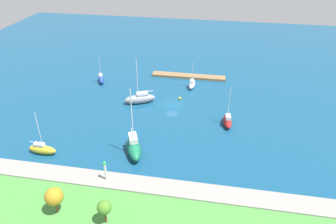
# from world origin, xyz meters

# --- Properties ---
(water) EXTENTS (160.00, 160.00, 0.00)m
(water) POSITION_xyz_m (0.00, 0.00, 0.00)
(water) COLOR navy
(water) RESTS_ON ground
(pier_dock) EXTENTS (20.82, 2.69, 0.66)m
(pier_dock) POSITION_xyz_m (-1.93, -16.77, 0.33)
(pier_dock) COLOR olive
(pier_dock) RESTS_ON ground
(breakwater) EXTENTS (70.89, 3.80, 1.46)m
(breakwater) POSITION_xyz_m (0.00, 29.12, 0.73)
(breakwater) COLOR gray
(breakwater) RESTS_ON ground
(shoreline_park) EXTENTS (60.45, 12.88, 1.20)m
(shoreline_park) POSITION_xyz_m (0.00, 36.46, 0.60)
(shoreline_park) COLOR #478C3D
(shoreline_park) RESTS_ON ground
(harbor_beacon) EXTENTS (0.56, 0.56, 3.73)m
(harbor_beacon) POSITION_xyz_m (6.27, 29.12, 3.61)
(harbor_beacon) COLOR silver
(harbor_beacon) RESTS_ON breakwater
(park_tree_midwest) EXTENTS (2.70, 2.70, 4.43)m
(park_tree_midwest) POSITION_xyz_m (11.17, 36.78, 4.25)
(park_tree_midwest) COLOR brown
(park_tree_midwest) RESTS_ON shoreline_park
(park_tree_east) EXTENTS (2.06, 2.06, 3.99)m
(park_tree_east) POSITION_xyz_m (3.41, 37.34, 4.10)
(park_tree_east) COLOR brown
(park_tree_east) RESTS_ON shoreline_park
(sailboat_gray_lone_north) EXTENTS (7.84, 5.15, 11.57)m
(sailboat_gray_lone_north) POSITION_xyz_m (7.96, 0.32, 1.23)
(sailboat_gray_lone_north) COLOR gray
(sailboat_gray_lone_north) RESTS_ON water
(sailboat_green_by_breakwater) EXTENTS (5.24, 8.07, 13.99)m
(sailboat_green_by_breakwater) POSITION_xyz_m (4.12, 19.81, 1.53)
(sailboat_green_by_breakwater) COLOR #19724C
(sailboat_green_by_breakwater) RESTS_ON water
(sailboat_white_far_south) EXTENTS (1.77, 4.80, 7.20)m
(sailboat_white_far_south) POSITION_xyz_m (-3.62, -10.39, 1.02)
(sailboat_white_far_south) COLOR white
(sailboat_white_far_south) RESTS_ON water
(sailboat_yellow_lone_south) EXTENTS (5.51, 1.70, 9.21)m
(sailboat_yellow_lone_south) POSITION_xyz_m (21.30, 22.95, 1.04)
(sailboat_yellow_lone_south) COLOR yellow
(sailboat_yellow_lone_south) RESTS_ON water
(sailboat_red_near_pier) EXTENTS (2.37, 5.48, 8.95)m
(sailboat_red_near_pier) POSITION_xyz_m (-13.26, 6.55, 1.08)
(sailboat_red_near_pier) COLOR red
(sailboat_red_near_pier) RESTS_ON water
(sailboat_blue_outer_mooring) EXTENTS (3.25, 4.92, 8.14)m
(sailboat_blue_outer_mooring) POSITION_xyz_m (21.48, -9.35, 0.97)
(sailboat_blue_outer_mooring) COLOR #2347B2
(sailboat_blue_outer_mooring) RESTS_ON water
(mooring_buoy_yellow) EXTENTS (0.69, 0.69, 0.69)m
(mooring_buoy_yellow) POSITION_xyz_m (-1.39, -3.17, 0.35)
(mooring_buoy_yellow) COLOR yellow
(mooring_buoy_yellow) RESTS_ON water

